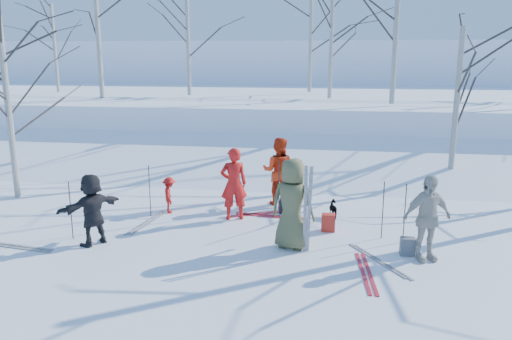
% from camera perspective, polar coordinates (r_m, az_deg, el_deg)
% --- Properties ---
extents(ground, '(120.00, 120.00, 0.00)m').
position_cam_1_polar(ground, '(11.28, -1.18, -8.16)').
color(ground, white).
rests_on(ground, ground).
extents(snow_ramp, '(70.00, 9.49, 4.12)m').
position_cam_1_polar(snow_ramp, '(17.89, 2.70, 0.33)').
color(snow_ramp, white).
rests_on(snow_ramp, ground).
extents(snow_plateau, '(70.00, 18.00, 2.20)m').
position_cam_1_polar(snow_plateau, '(27.59, 4.97, 6.57)').
color(snow_plateau, white).
rests_on(snow_plateau, ground).
extents(far_hill, '(90.00, 30.00, 6.00)m').
position_cam_1_polar(far_hill, '(48.44, 6.74, 10.47)').
color(far_hill, white).
rests_on(far_hill, ground).
extents(skier_olive_center, '(1.10, 0.87, 1.98)m').
position_cam_1_polar(skier_olive_center, '(10.63, 4.16, -3.88)').
color(skier_olive_center, '#505130').
rests_on(skier_olive_center, ground).
extents(skier_red_north, '(0.78, 0.64, 1.84)m').
position_cam_1_polar(skier_red_north, '(12.51, -2.56, -1.59)').
color(skier_red_north, red).
rests_on(skier_red_north, ground).
extents(skier_redor_behind, '(0.97, 0.79, 1.88)m').
position_cam_1_polar(skier_redor_behind, '(13.79, 2.60, -0.13)').
color(skier_redor_behind, red).
rests_on(skier_redor_behind, ground).
extents(skier_red_seated, '(0.55, 0.71, 0.96)m').
position_cam_1_polar(skier_red_seated, '(13.32, -9.86, -2.84)').
color(skier_red_seated, red).
rests_on(skier_red_seated, ground).
extents(skier_cream_east, '(1.13, 0.80, 1.78)m').
position_cam_1_polar(skier_cream_east, '(10.59, 18.95, -5.21)').
color(skier_cream_east, beige).
rests_on(skier_cream_east, ground).
extents(skier_grey_west, '(1.22, 1.49, 1.59)m').
position_cam_1_polar(skier_grey_west, '(11.44, -18.22, -4.30)').
color(skier_grey_west, black).
rests_on(skier_grey_west, ground).
extents(dog, '(0.40, 0.57, 0.44)m').
position_cam_1_polar(dog, '(12.95, 8.97, -4.46)').
color(dog, black).
rests_on(dog, ground).
extents(upright_ski_left, '(0.07, 0.16, 1.90)m').
position_cam_1_polar(upright_ski_left, '(10.41, 5.65, -4.52)').
color(upright_ski_left, silver).
rests_on(upright_ski_left, ground).
extents(upright_ski_right, '(0.13, 0.23, 1.89)m').
position_cam_1_polar(upright_ski_right, '(10.40, 6.11, -4.53)').
color(upright_ski_right, silver).
rests_on(upright_ski_right, ground).
extents(ski_pair_a, '(1.90, 2.08, 0.02)m').
position_cam_1_polar(ski_pair_a, '(10.55, 13.85, -10.03)').
color(ski_pair_a, silver).
rests_on(ski_pair_a, ground).
extents(ski_pair_b, '(0.51, 1.93, 0.02)m').
position_cam_1_polar(ski_pair_b, '(9.96, 12.48, -11.40)').
color(ski_pair_b, '#B01925').
rests_on(ski_pair_b, ground).
extents(ski_pair_c, '(0.74, 1.96, 0.02)m').
position_cam_1_polar(ski_pair_c, '(12.77, -12.27, -5.84)').
color(ski_pair_c, silver).
rests_on(ski_pair_c, ground).
extents(ski_pair_d, '(0.72, 1.96, 0.02)m').
position_cam_1_polar(ski_pair_d, '(12.16, -25.84, -7.86)').
color(ski_pair_d, silver).
rests_on(ski_pair_d, ground).
extents(ski_pair_e, '(0.60, 1.94, 0.02)m').
position_cam_1_polar(ski_pair_e, '(12.94, 1.78, -5.30)').
color(ski_pair_e, '#B01925').
rests_on(ski_pair_e, ground).
extents(ski_pair_f, '(1.73, 2.06, 0.02)m').
position_cam_1_polar(ski_pair_f, '(13.18, 0.92, -4.94)').
color(ski_pair_f, '#B01925').
rests_on(ski_pair_f, ground).
extents(ski_pole_a, '(0.02, 0.02, 1.34)m').
position_cam_1_polar(ski_pole_a, '(11.60, 14.29, -4.46)').
color(ski_pole_a, black).
rests_on(ski_pole_a, ground).
extents(ski_pole_b, '(0.02, 0.02, 1.34)m').
position_cam_1_polar(ski_pole_b, '(11.96, -20.41, -4.36)').
color(ski_pole_b, black).
rests_on(ski_pole_b, ground).
extents(ski_pole_c, '(0.02, 0.02, 1.34)m').
position_cam_1_polar(ski_pole_c, '(11.49, 16.63, -4.78)').
color(ski_pole_c, black).
rests_on(ski_pole_c, ground).
extents(ski_pole_d, '(0.02, 0.02, 1.34)m').
position_cam_1_polar(ski_pole_d, '(13.25, 2.63, -1.88)').
color(ski_pole_d, black).
rests_on(ski_pole_d, ground).
extents(ski_pole_e, '(0.02, 0.02, 1.34)m').
position_cam_1_polar(ski_pole_e, '(12.15, -18.75, -3.97)').
color(ski_pole_e, black).
rests_on(ski_pole_e, ground).
extents(ski_pole_f, '(0.02, 0.02, 1.34)m').
position_cam_1_polar(ski_pole_f, '(13.10, -12.06, -2.34)').
color(ski_pole_f, black).
rests_on(ski_pole_f, ground).
extents(backpack_red, '(0.32, 0.22, 0.42)m').
position_cam_1_polar(backpack_red, '(11.97, 8.26, -5.96)').
color(backpack_red, '#B1261B').
rests_on(backpack_red, ground).
extents(backpack_grey, '(0.30, 0.20, 0.38)m').
position_cam_1_polar(backpack_grey, '(10.94, 16.93, -8.37)').
color(backpack_grey, '#55585D').
rests_on(backpack_grey, ground).
extents(backpack_dark, '(0.34, 0.24, 0.40)m').
position_cam_1_polar(backpack_dark, '(13.16, 3.46, -4.13)').
color(backpack_dark, black).
rests_on(backpack_dark, ground).
extents(birch_plateau_b, '(4.60, 4.60, 5.72)m').
position_cam_1_polar(birch_plateau_b, '(26.45, 6.26, 15.07)').
color(birch_plateau_b, silver).
rests_on(birch_plateau_b, snow_plateau).
extents(birch_plateau_d, '(4.13, 4.13, 5.04)m').
position_cam_1_polar(birch_plateau_d, '(24.25, -7.78, 14.42)').
color(birch_plateau_d, silver).
rests_on(birch_plateau_d, snow_plateau).
extents(birch_plateau_e, '(5.26, 5.26, 6.66)m').
position_cam_1_polar(birch_plateau_e, '(20.54, 15.80, 16.61)').
color(birch_plateau_e, silver).
rests_on(birch_plateau_e, snow_plateau).
extents(birch_plateau_f, '(4.08, 4.08, 4.97)m').
position_cam_1_polar(birch_plateau_f, '(22.54, 8.59, 14.43)').
color(birch_plateau_f, silver).
rests_on(birch_plateau_f, snow_plateau).
extents(birch_plateau_g, '(3.68, 3.68, 4.40)m').
position_cam_1_polar(birch_plateau_g, '(28.20, -22.01, 12.75)').
color(birch_plateau_g, silver).
rests_on(birch_plateau_g, snow_plateau).
extents(birch_plateau_h, '(5.43, 5.43, 6.91)m').
position_cam_1_polar(birch_plateau_h, '(24.04, -17.71, 16.19)').
color(birch_plateau_h, silver).
rests_on(birch_plateau_h, snow_plateau).
extents(birch_edge_a, '(4.18, 4.18, 5.12)m').
position_cam_1_polar(birch_edge_a, '(15.83, -26.44, 6.17)').
color(birch_edge_a, silver).
rests_on(birch_edge_a, ground).
extents(birch_edge_d, '(4.60, 4.60, 5.71)m').
position_cam_1_polar(birch_edge_d, '(19.23, -26.61, 8.03)').
color(birch_edge_d, silver).
rests_on(birch_edge_d, ground).
extents(birch_edge_e, '(4.04, 4.04, 4.92)m').
position_cam_1_polar(birch_edge_e, '(16.79, 21.90, 6.57)').
color(birch_edge_e, silver).
rests_on(birch_edge_e, ground).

